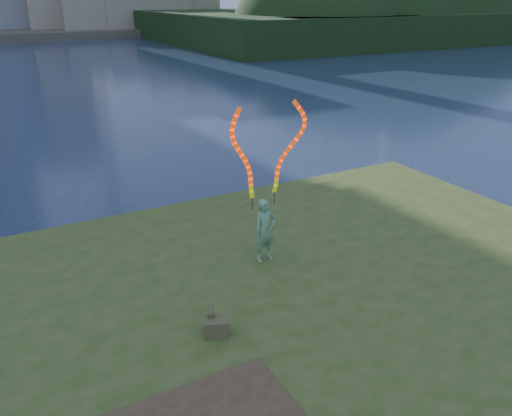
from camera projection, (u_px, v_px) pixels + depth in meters
ground at (245, 331)px, 10.29m from camera, size 320.00×320.00×0.00m
grassy_knoll at (308, 390)px, 8.31m from camera, size 20.00×18.00×0.80m
wooded_hill at (394, 34)px, 84.76m from camera, size 78.00×50.00×63.00m
woman_with_ribbons at (265, 201)px, 10.92m from camera, size 1.98×0.41×3.88m
canvas_bag at (216, 326)px, 8.88m from camera, size 0.52×0.58×0.42m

